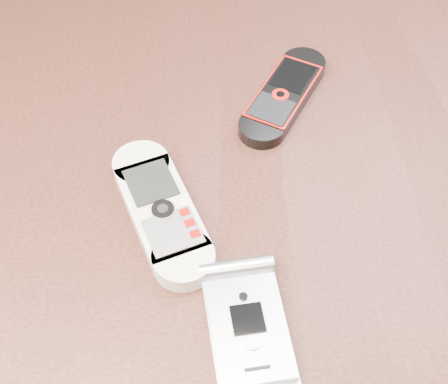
# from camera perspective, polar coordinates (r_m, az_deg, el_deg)

# --- Properties ---
(table) EXTENTS (1.20, 0.80, 0.75)m
(table) POSITION_cam_1_polar(r_m,az_deg,el_deg) (0.60, -0.48, -6.87)
(table) COLOR black
(table) RESTS_ON ground
(nokia_white) EXTENTS (0.09, 0.16, 0.02)m
(nokia_white) POSITION_cam_1_polar(r_m,az_deg,el_deg) (0.50, -5.76, -1.66)
(nokia_white) COLOR white
(nokia_white) RESTS_ON table
(nokia_black_red) EXTENTS (0.11, 0.14, 0.01)m
(nokia_black_red) POSITION_cam_1_polar(r_m,az_deg,el_deg) (0.60, 5.47, 8.84)
(nokia_black_red) COLOR black
(nokia_black_red) RESTS_ON table
(motorola_razr) EXTENTS (0.06, 0.11, 0.02)m
(motorola_razr) POSITION_cam_1_polar(r_m,az_deg,el_deg) (0.45, 2.22, -12.24)
(motorola_razr) COLOR silver
(motorola_razr) RESTS_ON table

